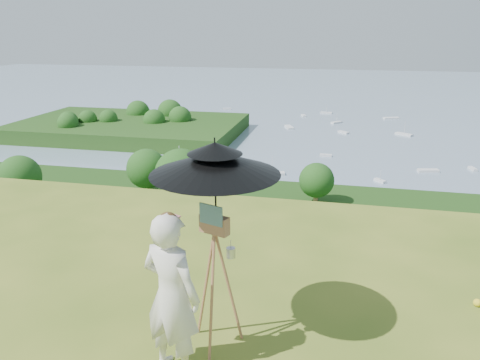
# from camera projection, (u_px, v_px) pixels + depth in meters

# --- Properties ---
(shoreline_tier) EXTENTS (170.00, 28.00, 8.00)m
(shoreline_tier) POSITION_uv_depth(u_px,v_px,m) (325.00, 258.00, 84.41)
(shoreline_tier) COLOR gray
(shoreline_tier) RESTS_ON bay_water
(bay_water) EXTENTS (700.00, 700.00, 0.00)m
(bay_water) POSITION_uv_depth(u_px,v_px,m) (340.00, 106.00, 237.02)
(bay_water) COLOR #7790AA
(bay_water) RESTS_ON ground
(peninsula) EXTENTS (90.00, 60.00, 12.00)m
(peninsula) POSITION_uv_depth(u_px,v_px,m) (129.00, 121.00, 171.85)
(peninsula) COLOR #13350E
(peninsula) RESTS_ON bay_water
(slope_trees) EXTENTS (110.00, 50.00, 6.00)m
(slope_trees) POSITION_uv_depth(u_px,v_px,m) (317.00, 251.00, 40.76)
(slope_trees) COLOR #224916
(slope_trees) RESTS_ON forest_slope
(harbor_town) EXTENTS (110.00, 22.00, 5.00)m
(harbor_town) POSITION_uv_depth(u_px,v_px,m) (327.00, 225.00, 82.40)
(harbor_town) COLOR silver
(harbor_town) RESTS_ON shoreline_tier
(moored_boats) EXTENTS (140.00, 140.00, 0.70)m
(moored_boats) POSITION_uv_depth(u_px,v_px,m) (301.00, 138.00, 166.10)
(moored_boats) COLOR silver
(moored_boats) RESTS_ON bay_water
(painter) EXTENTS (0.77, 0.62, 1.82)m
(painter) POSITION_uv_depth(u_px,v_px,m) (172.00, 296.00, 4.76)
(painter) COLOR white
(painter) RESTS_ON ground
(field_easel) EXTENTS (0.85, 0.85, 1.75)m
(field_easel) POSITION_uv_depth(u_px,v_px,m) (215.00, 277.00, 5.19)
(field_easel) COLOR #A66845
(field_easel) RESTS_ON ground
(sun_umbrella) EXTENTS (1.81, 1.81, 1.01)m
(sun_umbrella) POSITION_uv_depth(u_px,v_px,m) (215.00, 185.00, 4.88)
(sun_umbrella) COLOR black
(sun_umbrella) RESTS_ON field_easel
(painter_cap) EXTENTS (0.28, 0.29, 0.10)m
(painter_cap) POSITION_uv_depth(u_px,v_px,m) (167.00, 218.00, 4.49)
(painter_cap) COLOR pink
(painter_cap) RESTS_ON painter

